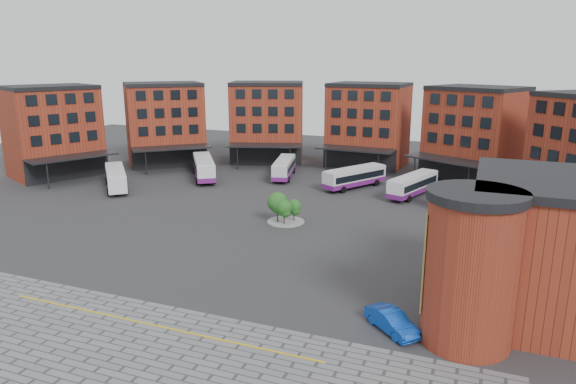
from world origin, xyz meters
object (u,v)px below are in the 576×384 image
(bus_d, at_px, (355,177))
(blue_car, at_px, (392,321))
(bus_f, at_px, (483,196))
(bus_c, at_px, (284,168))
(bus_e, at_px, (413,185))
(bus_b, at_px, (204,167))
(tree_island, at_px, (283,207))
(bus_a, at_px, (116,177))

(bus_d, relative_size, blue_car, 2.33)
(bus_d, distance_m, blue_car, 41.65)
(bus_f, xyz_separation_m, blue_car, (-5.30, -34.45, -1.04))
(blue_car, bearing_deg, bus_d, 59.71)
(bus_d, bearing_deg, bus_c, -161.15)
(bus_d, bearing_deg, bus_e, 20.62)
(bus_b, relative_size, bus_d, 1.07)
(blue_car, bearing_deg, bus_c, 72.62)
(tree_island, xyz_separation_m, bus_b, (-20.43, 16.79, -0.15))
(bus_b, bearing_deg, bus_a, -162.80)
(bus_d, bearing_deg, bus_a, -126.83)
(tree_island, bearing_deg, bus_c, 111.53)
(tree_island, bearing_deg, bus_f, 33.68)
(tree_island, relative_size, bus_a, 0.45)
(bus_e, bearing_deg, bus_f, -2.63)
(bus_f, bearing_deg, bus_d, -129.86)
(bus_b, xyz_separation_m, blue_car, (36.73, -36.84, -1.08))
(bus_a, height_order, bus_d, bus_a)
(tree_island, distance_m, bus_d, 19.93)
(tree_island, distance_m, bus_c, 23.83)
(tree_island, height_order, bus_c, tree_island)
(bus_b, relative_size, bus_f, 0.97)
(bus_a, bearing_deg, bus_b, 9.53)
(bus_b, bearing_deg, blue_car, -79.42)
(tree_island, bearing_deg, bus_e, 55.70)
(bus_a, distance_m, bus_c, 25.87)
(bus_a, xyz_separation_m, bus_b, (8.54, 10.75, -0.02))
(bus_a, xyz_separation_m, bus_e, (41.30, 12.03, -0.22))
(bus_a, xyz_separation_m, bus_d, (32.57, 13.56, -0.18))
(bus_c, bearing_deg, blue_car, -73.04)
(blue_car, bearing_deg, bus_a, 101.98)
(bus_a, height_order, bus_c, bus_a)
(bus_c, bearing_deg, tree_island, -82.19)
(bus_b, xyz_separation_m, bus_d, (24.03, 2.81, -0.17))
(bus_d, bearing_deg, blue_car, -41.67)
(bus_c, relative_size, bus_e, 1.01)
(bus_a, distance_m, bus_d, 35.28)
(bus_c, height_order, blue_car, bus_c)
(bus_a, xyz_separation_m, bus_c, (20.23, 16.12, -0.22))
(bus_e, relative_size, blue_car, 2.38)
(tree_island, bearing_deg, blue_car, -50.88)
(bus_d, bearing_deg, bus_b, -142.76)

